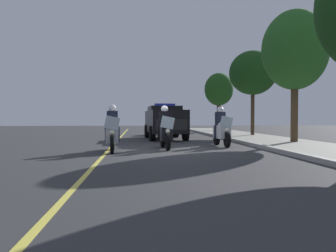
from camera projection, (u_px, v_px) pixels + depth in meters
The scene contains 11 objects.
ground_plane at pixel (169, 150), 13.21m from camera, with size 80.00×80.00×0.00m, color #333335.
curb_strip at pixel (264, 147), 13.53m from camera, with size 48.00×0.24×0.15m, color #9E9B93.
sidewalk_strip at pixel (310, 147), 13.70m from camera, with size 48.00×3.60×0.10m, color gray.
lane_stripe_center at pixel (109, 150), 13.01m from camera, with size 48.00×0.12×0.01m, color #E0D14C.
police_motorcycle_lead_left at pixel (112, 132), 12.48m from camera, with size 2.14×0.60×1.72m.
police_motorcycle_lead_right at pixel (165, 131), 13.59m from camera, with size 2.14×0.60×1.72m.
police_motorcycle_trailing at pixel (222, 130), 14.84m from camera, with size 2.14×0.60×1.72m.
police_suv at pixel (165, 121), 19.80m from camera, with size 5.01×2.31×2.05m.
tree_mid_block at pixel (295, 50), 16.10m from camera, with size 3.07×3.07×6.20m.
tree_far_back at pixel (253, 73), 22.57m from camera, with size 3.10×3.10×5.55m.
tree_behind_suv at pixel (219, 90), 30.66m from camera, with size 2.56×2.56×5.13m.
Camera 1 is at (13.13, -1.18, 1.23)m, focal length 36.71 mm.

